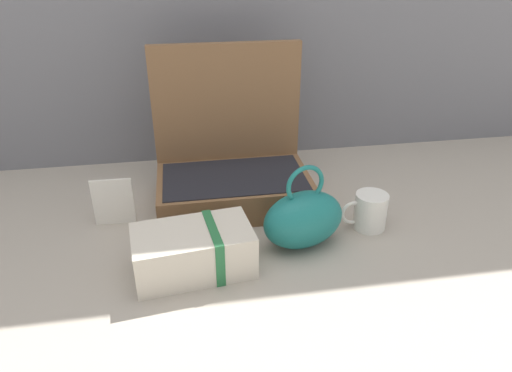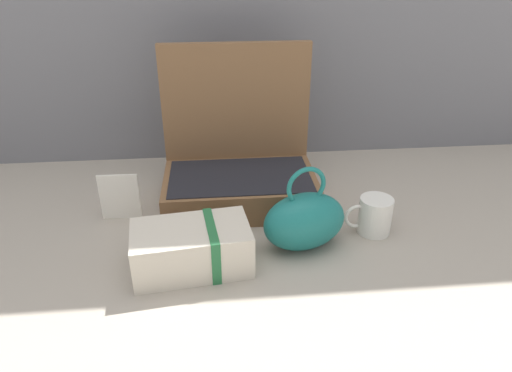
# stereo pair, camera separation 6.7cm
# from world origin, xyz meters

# --- Properties ---
(ground_plane) EXTENTS (6.00, 6.00, 0.00)m
(ground_plane) POSITION_xyz_m (0.00, 0.00, 0.00)
(ground_plane) COLOR #9E9384
(open_suitcase) EXTENTS (0.42, 0.27, 0.42)m
(open_suitcase) POSITION_xyz_m (-0.05, 0.25, 0.10)
(open_suitcase) COLOR brown
(open_suitcase) RESTS_ON ground_plane
(teal_pouch_handbag) EXTENTS (0.23, 0.17, 0.22)m
(teal_pouch_handbag) POSITION_xyz_m (0.09, -0.01, 0.07)
(teal_pouch_handbag) COLOR #196B66
(teal_pouch_handbag) RESTS_ON ground_plane
(cream_toiletry_bag) EXTENTS (0.28, 0.18, 0.11)m
(cream_toiletry_bag) POSITION_xyz_m (-0.17, -0.07, 0.05)
(cream_toiletry_bag) COLOR beige
(cream_toiletry_bag) RESTS_ON ground_plane
(coffee_mug) EXTENTS (0.12, 0.08, 0.10)m
(coffee_mug) POSITION_xyz_m (0.28, 0.04, 0.05)
(coffee_mug) COLOR silver
(coffee_mug) RESTS_ON ground_plane
(info_card_left) EXTENTS (0.10, 0.01, 0.13)m
(info_card_left) POSITION_xyz_m (-0.37, 0.16, 0.06)
(info_card_left) COLOR silver
(info_card_left) RESTS_ON ground_plane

